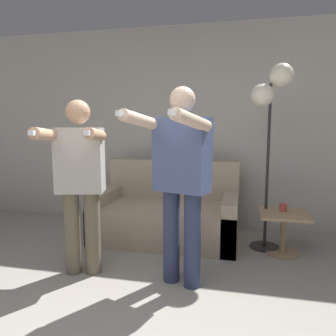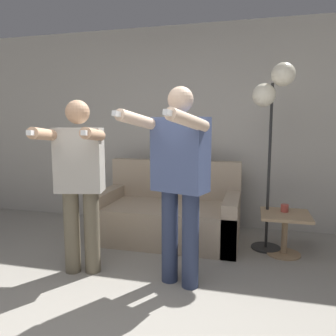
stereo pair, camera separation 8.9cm
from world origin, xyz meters
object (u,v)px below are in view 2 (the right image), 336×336
at_px(person_left, 79,176).
at_px(side_table, 285,225).
at_px(floor_lamp, 273,100).
at_px(couch, 168,215).
at_px(cup, 285,208).
at_px(person_right, 179,173).
at_px(cat, 188,153).

bearing_deg(person_left, side_table, 12.45).
bearing_deg(floor_lamp, couch, 176.94).
relative_size(person_left, cup, 19.54).
relative_size(person_left, person_right, 0.95).
height_order(cat, cup, cat).
bearing_deg(person_left, cup, 14.19).
xyz_separation_m(couch, cup, (1.28, -0.12, 0.20)).
height_order(person_left, cat, person_left).
bearing_deg(couch, cup, -5.23).
height_order(side_table, cup, cup).
distance_m(cat, floor_lamp, 1.20).
height_order(person_right, cup, person_right).
relative_size(couch, cup, 20.63).
xyz_separation_m(cat, cup, (1.12, -0.45, -0.51)).
height_order(cat, side_table, cat).
bearing_deg(person_right, side_table, 62.10).
height_order(person_left, side_table, person_left).
distance_m(person_left, floor_lamp, 2.06).
height_order(couch, side_table, couch).
bearing_deg(cup, cat, 157.91).
relative_size(person_left, cat, 3.72).
height_order(couch, cat, cat).
height_order(person_left, floor_lamp, floor_lamp).
bearing_deg(floor_lamp, cat, 157.50).
xyz_separation_m(person_left, floor_lamp, (1.65, 1.02, 0.69)).
bearing_deg(person_left, floor_lamp, 17.92).
height_order(couch, floor_lamp, floor_lamp).
bearing_deg(couch, side_table, -8.18).
xyz_separation_m(person_left, cup, (1.81, 0.97, -0.41)).
relative_size(floor_lamp, cup, 24.66).
relative_size(person_right, cup, 20.66).
relative_size(cat, side_table, 0.86).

